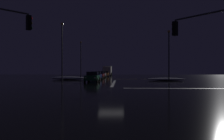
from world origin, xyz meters
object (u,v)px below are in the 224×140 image
object	(u,v)px
sedan_silver	(102,74)
streetlamp_left_near	(62,47)
box_truck	(107,70)
traffic_signal_se	(213,35)
streetlamp_right_near	(169,51)
sedan_orange	(105,74)
sedan_green	(93,77)
streetlamp_left_far	(81,57)
sedan_blue	(96,76)
sedan_red	(99,75)

from	to	relation	value
sedan_silver	streetlamp_left_near	xyz separation A→B (m)	(-5.46, -14.71, 4.89)
sedan_silver	box_truck	world-z (taller)	box_truck
traffic_signal_se	streetlamp_right_near	bearing A→B (deg)	83.83
sedan_orange	streetlamp_right_near	distance (m)	24.68
sedan_green	streetlamp_right_near	bearing A→B (deg)	15.98
box_truck	streetlamp_left_near	bearing A→B (deg)	-101.51
sedan_green	box_truck	bearing A→B (deg)	89.75
sedan_orange	box_truck	bearing A→B (deg)	89.06
streetlamp_left_far	traffic_signal_se	bearing A→B (deg)	-66.40
streetlamp_left_far	sedan_green	bearing A→B (deg)	-73.60
streetlamp_left_near	sedan_blue	bearing A→B (deg)	22.18
sedan_green	sedan_orange	distance (m)	24.51
traffic_signal_se	streetlamp_left_near	bearing A→B (deg)	127.94
streetlamp_left_near	sedan_red	bearing A→B (deg)	55.32
sedan_blue	sedan_red	bearing A→B (deg)	89.92
sedan_blue	streetlamp_right_near	distance (m)	13.42
sedan_red	traffic_signal_se	distance (m)	30.44
sedan_silver	traffic_signal_se	xyz separation A→B (m)	(10.44, -35.12, 3.26)
sedan_green	sedan_silver	xyz separation A→B (m)	(-0.29, 18.25, 0.00)
traffic_signal_se	streetlamp_right_near	distance (m)	20.54
sedan_blue	streetlamp_left_far	xyz separation A→B (m)	(-5.55, 13.74, 4.42)
streetlamp_left_far	sedan_red	bearing A→B (deg)	-55.09
sedan_silver	streetlamp_left_far	xyz separation A→B (m)	(-5.46, 1.29, 4.42)
sedan_green	sedan_silver	distance (m)	18.25
sedan_silver	box_truck	xyz separation A→B (m)	(0.43, 14.21, 0.91)
traffic_signal_se	sedan_silver	bearing A→B (deg)	106.56
streetlamp_left_far	sedan_silver	bearing A→B (deg)	-13.26
sedan_red	traffic_signal_se	world-z (taller)	traffic_signal_se
traffic_signal_se	sedan_blue	bearing A→B (deg)	114.55
streetlamp_right_near	streetlamp_left_far	world-z (taller)	streetlamp_left_far
sedan_red	streetlamp_left_far	size ratio (longest dim) A/B	0.48
sedan_orange	box_truck	distance (m)	8.00
sedan_green	sedan_orange	bearing A→B (deg)	89.98
box_truck	sedan_green	bearing A→B (deg)	-90.25
sedan_green	sedan_orange	xyz separation A→B (m)	(0.01, 24.51, 0.00)
sedan_red	streetlamp_right_near	distance (m)	15.47
streetlamp_left_far	streetlamp_left_near	size ratio (longest dim) A/B	0.91
traffic_signal_se	streetlamp_right_near	world-z (taller)	streetlamp_right_near
sedan_green	streetlamp_left_far	distance (m)	20.84
sedan_orange	streetlamp_right_near	xyz separation A→B (m)	(12.35, -20.97, 4.14)
sedan_blue	streetlamp_left_near	size ratio (longest dim) A/B	0.43
sedan_silver	streetlamp_left_far	bearing A→B (deg)	166.74
sedan_red	box_truck	bearing A→B (deg)	89.09
sedan_blue	sedan_red	distance (m)	5.77
box_truck	streetlamp_left_far	size ratio (longest dim) A/B	0.91
sedan_blue	streetlamp_right_near	xyz separation A→B (m)	(12.56, -2.26, 4.14)
streetlamp_right_near	sedan_orange	bearing A→B (deg)	120.50
sedan_blue	sedan_silver	bearing A→B (deg)	90.41
streetlamp_right_near	streetlamp_left_far	xyz separation A→B (m)	(-18.11, 16.00, 0.29)
sedan_green	box_truck	world-z (taller)	box_truck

